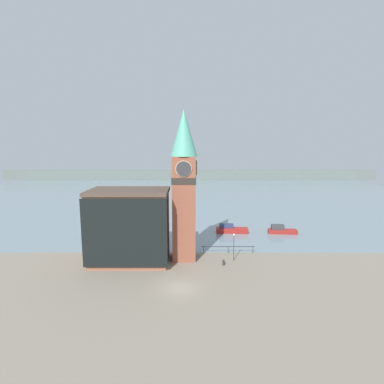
{
  "coord_description": "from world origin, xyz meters",
  "views": [
    {
      "loc": [
        1.49,
        -32.98,
        16.51
      ],
      "look_at": [
        1.35,
        6.97,
        10.33
      ],
      "focal_mm": 28.0,
      "sensor_mm": 36.0,
      "label": 1
    }
  ],
  "objects": [
    {
      "name": "water",
      "position": [
        0.0,
        71.78,
        -0.0
      ],
      "size": [
        160.0,
        120.0,
        0.0
      ],
      "color": "gray",
      "rests_on": "ground_plane"
    },
    {
      "name": "boat_far",
      "position": [
        18.48,
        22.13,
        0.61
      ],
      "size": [
        5.44,
        1.85,
        1.69
      ],
      "rotation": [
        0.0,
        0.0,
        -0.07
      ],
      "color": "maroon",
      "rests_on": "water"
    },
    {
      "name": "pier_railing",
      "position": [
        7.11,
        11.53,
        0.93
      ],
      "size": [
        8.25,
        0.08,
        1.09
      ],
      "color": "#232328",
      "rests_on": "ground_plane"
    },
    {
      "name": "ground_plane",
      "position": [
        0.0,
        0.0,
        0.0
      ],
      "size": [
        160.0,
        160.0,
        0.0
      ],
      "primitive_type": "plane",
      "color": "gray"
    },
    {
      "name": "lamp_post",
      "position": [
        7.53,
        8.53,
        2.81
      ],
      "size": [
        0.32,
        0.32,
        4.03
      ],
      "color": "#2D2D33",
      "rests_on": "ground_plane"
    },
    {
      "name": "mooring_bollard_near",
      "position": [
        5.89,
        6.77,
        0.45
      ],
      "size": [
        0.33,
        0.33,
        0.84
      ],
      "color": "#2D2D33",
      "rests_on": "ground_plane"
    },
    {
      "name": "clock_tower",
      "position": [
        0.36,
        9.29,
        11.45
      ],
      "size": [
        3.78,
        3.78,
        21.52
      ],
      "color": "brown",
      "rests_on": "ground_plane"
    },
    {
      "name": "boat_near",
      "position": [
        8.96,
        22.51,
        0.66
      ],
      "size": [
        6.1,
        1.9,
        1.73
      ],
      "rotation": [
        0.0,
        0.0,
        -0.06
      ],
      "color": "maroon",
      "rests_on": "water"
    },
    {
      "name": "pier_building",
      "position": [
        -7.34,
        8.05,
        5.27
      ],
      "size": [
        11.18,
        7.09,
        10.49
      ],
      "color": "#935B42",
      "rests_on": "ground_plane"
    },
    {
      "name": "far_shoreline",
      "position": [
        0.0,
        111.78,
        2.5
      ],
      "size": [
        180.0,
        3.0,
        5.0
      ],
      "color": "slate",
      "rests_on": "water"
    }
  ]
}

